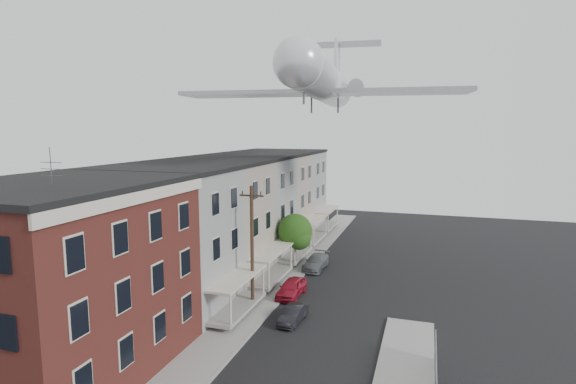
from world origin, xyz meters
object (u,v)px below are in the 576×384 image
object	(u,v)px
street_tree	(296,233)
car_far	(316,262)
car_near	(292,288)
utility_pole	(252,246)
airplane	(324,83)
car_mid	(293,314)

from	to	relation	value
street_tree	car_far	size ratio (longest dim) A/B	1.18
car_near	car_far	size ratio (longest dim) A/B	0.90
utility_pole	airplane	bearing A→B (deg)	76.74
utility_pole	car_far	world-z (taller)	utility_pole
utility_pole	airplane	xyz separation A→B (m)	(2.60, 11.03, 12.38)
utility_pole	street_tree	xyz separation A→B (m)	(0.33, 9.92, -1.22)
car_mid	car_far	size ratio (longest dim) A/B	0.74
car_far	airplane	bearing A→B (deg)	51.10
street_tree	car_far	world-z (taller)	street_tree
utility_pole	car_mid	xyz separation A→B (m)	(3.50, -1.40, -4.14)
car_mid	car_far	xyz separation A→B (m)	(-1.39, 11.87, 0.11)
airplane	car_near	bearing A→B (deg)	-94.34
car_far	car_mid	bearing A→B (deg)	-81.11
car_far	airplane	xyz separation A→B (m)	(0.49, 0.56, 16.41)
car_near	car_far	xyz separation A→B (m)	(0.12, 7.37, -0.04)
street_tree	car_mid	bearing A→B (deg)	-74.32
street_tree	utility_pole	bearing A→B (deg)	-91.89
car_far	utility_pole	bearing A→B (deg)	-99.20
car_near	car_far	world-z (taller)	car_near
car_near	car_mid	xyz separation A→B (m)	(1.50, -4.50, -0.15)
utility_pole	car_near	world-z (taller)	utility_pole
utility_pole	car_mid	distance (m)	5.60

